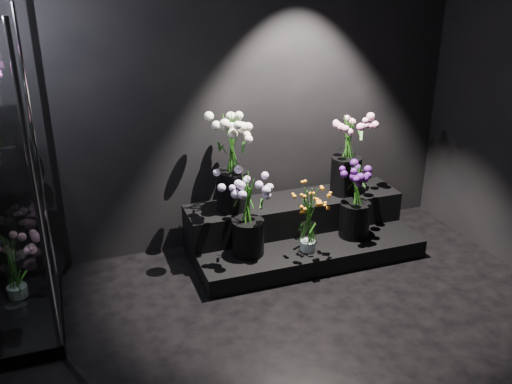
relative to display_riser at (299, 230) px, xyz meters
name	(u,v)px	position (x,y,z in m)	size (l,w,h in m)	color
wall_back	(224,81)	(-0.52, 0.37, 1.23)	(4.00, 4.00, 0.00)	black
display_riser	(299,230)	(0.00, 0.00, 0.00)	(1.85, 0.82, 0.41)	black
bouquet_orange_bells	(309,218)	(-0.06, -0.31, 0.27)	(0.29, 0.29, 0.55)	white
bouquet_lilac	(248,210)	(-0.52, -0.20, 0.36)	(0.42, 0.42, 0.66)	black
bouquet_purple	(356,198)	(0.40, -0.21, 0.33)	(0.33, 0.33, 0.64)	black
bouquet_cream_roses	(232,157)	(-0.55, 0.11, 0.69)	(0.39, 0.39, 0.78)	black
bouquet_pink_roses	(348,147)	(0.46, 0.09, 0.66)	(0.49, 0.49, 0.72)	black
bouquet_case_base_pink	(13,265)	(-2.22, -0.14, 0.18)	(0.38, 0.38, 0.48)	white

